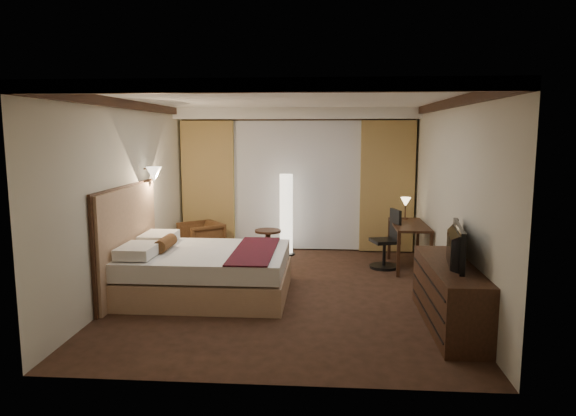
# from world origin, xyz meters

# --- Properties ---
(floor) EXTENTS (4.50, 5.50, 0.01)m
(floor) POSITION_xyz_m (0.00, 0.00, 0.00)
(floor) COLOR black
(floor) RESTS_ON ground
(ceiling) EXTENTS (4.50, 5.50, 0.01)m
(ceiling) POSITION_xyz_m (0.00, 0.00, 2.70)
(ceiling) COLOR white
(ceiling) RESTS_ON back_wall
(back_wall) EXTENTS (4.50, 0.02, 2.70)m
(back_wall) POSITION_xyz_m (0.00, 2.75, 1.35)
(back_wall) COLOR beige
(back_wall) RESTS_ON floor
(left_wall) EXTENTS (0.02, 5.50, 2.70)m
(left_wall) POSITION_xyz_m (-2.25, 0.00, 1.35)
(left_wall) COLOR beige
(left_wall) RESTS_ON floor
(right_wall) EXTENTS (0.02, 5.50, 2.70)m
(right_wall) POSITION_xyz_m (2.25, 0.00, 1.35)
(right_wall) COLOR beige
(right_wall) RESTS_ON floor
(crown_molding) EXTENTS (4.50, 5.50, 0.12)m
(crown_molding) POSITION_xyz_m (0.00, 0.00, 2.64)
(crown_molding) COLOR black
(crown_molding) RESTS_ON ceiling
(soffit) EXTENTS (4.50, 0.50, 0.20)m
(soffit) POSITION_xyz_m (0.00, 2.50, 2.60)
(soffit) COLOR white
(soffit) RESTS_ON ceiling
(curtain_sheer) EXTENTS (2.48, 0.04, 2.45)m
(curtain_sheer) POSITION_xyz_m (0.00, 2.67, 1.25)
(curtain_sheer) COLOR silver
(curtain_sheer) RESTS_ON back_wall
(curtain_left_drape) EXTENTS (1.00, 0.14, 2.45)m
(curtain_left_drape) POSITION_xyz_m (-1.70, 2.61, 1.25)
(curtain_left_drape) COLOR #AB7E4E
(curtain_left_drape) RESTS_ON back_wall
(curtain_right_drape) EXTENTS (1.00, 0.14, 2.45)m
(curtain_right_drape) POSITION_xyz_m (1.70, 2.61, 1.25)
(curtain_right_drape) COLOR #AB7E4E
(curtain_right_drape) RESTS_ON back_wall
(wall_sconce) EXTENTS (0.24, 0.24, 0.24)m
(wall_sconce) POSITION_xyz_m (-2.09, 0.65, 1.62)
(wall_sconce) COLOR white
(wall_sconce) RESTS_ON left_wall
(bed) EXTENTS (2.22, 1.73, 0.65)m
(bed) POSITION_xyz_m (-1.08, -0.21, 0.32)
(bed) COLOR white
(bed) RESTS_ON floor
(headboard) EXTENTS (0.12, 2.03, 1.50)m
(headboard) POSITION_xyz_m (-2.20, -0.21, 0.75)
(headboard) COLOR tan
(headboard) RESTS_ON floor
(armchair) EXTENTS (0.92, 0.93, 0.70)m
(armchair) POSITION_xyz_m (-1.71, 1.99, 0.35)
(armchair) COLOR #4A2C16
(armchair) RESTS_ON floor
(side_table) EXTENTS (0.47, 0.47, 0.52)m
(side_table) POSITION_xyz_m (-0.47, 1.93, 0.26)
(side_table) COLOR black
(side_table) RESTS_ON floor
(floor_lamp) EXTENTS (0.32, 0.32, 1.52)m
(floor_lamp) POSITION_xyz_m (-0.17, 2.24, 0.76)
(floor_lamp) COLOR white
(floor_lamp) RESTS_ON floor
(desk) EXTENTS (0.55, 1.28, 0.75)m
(desk) POSITION_xyz_m (1.95, 1.47, 0.38)
(desk) COLOR black
(desk) RESTS_ON floor
(desk_lamp) EXTENTS (0.18, 0.18, 0.34)m
(desk_lamp) POSITION_xyz_m (1.95, 1.95, 0.92)
(desk_lamp) COLOR #FFD899
(desk_lamp) RESTS_ON desk
(office_chair) EXTENTS (0.60, 0.60, 0.99)m
(office_chair) POSITION_xyz_m (1.54, 1.42, 0.50)
(office_chair) COLOR black
(office_chair) RESTS_ON floor
(dresser) EXTENTS (0.50, 1.92, 0.75)m
(dresser) POSITION_xyz_m (2.00, -1.17, 0.37)
(dresser) COLOR black
(dresser) RESTS_ON floor
(television) EXTENTS (0.77, 1.14, 0.14)m
(television) POSITION_xyz_m (1.97, -1.17, 1.05)
(television) COLOR black
(television) RESTS_ON dresser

